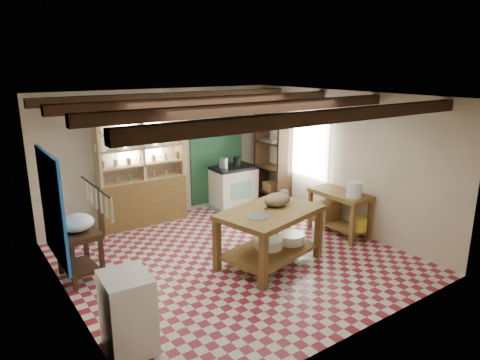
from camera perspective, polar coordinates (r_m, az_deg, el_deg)
floor at (r=7.09m, az=-0.94°, el=-10.41°), size 5.00×5.00×0.02m
ceiling at (r=6.41m, az=-1.04°, el=11.13°), size 5.00×5.00×0.02m
wall_back at (r=8.76m, az=-10.20°, el=3.40°), size 5.00×0.04×2.60m
wall_front at (r=4.87m, az=15.82°, el=-6.53°), size 5.00×0.04×2.60m
wall_left at (r=5.69m, az=-22.40°, el=-3.96°), size 0.04×5.00×2.60m
wall_right at (r=8.25m, az=13.56°, el=2.49°), size 0.04×5.00×2.60m
ceiling_beams at (r=6.42m, az=-1.04°, el=10.06°), size 5.00×3.80×0.15m
blue_wall_patch at (r=6.60m, az=-23.77°, el=-3.37°), size 0.04×1.40×1.60m
green_wall_patch at (r=9.32m, az=-3.12°, el=4.01°), size 1.30×0.04×2.30m
window_back at (r=8.48m, az=-13.34°, el=5.59°), size 0.90×0.02×0.80m
window_right at (r=8.89m, az=8.71°, el=4.30°), size 0.02×1.30×1.20m
utensil_rail at (r=4.44m, az=-18.72°, el=-2.29°), size 0.06×0.90×0.28m
pot_rack at (r=8.84m, az=-1.75°, el=9.51°), size 0.86×0.12×0.36m
shelving_unit at (r=8.42m, az=-12.97°, el=1.38°), size 1.70×0.34×2.20m
tall_rack at (r=9.43m, az=4.39°, el=2.57°), size 0.40×0.86×2.00m
work_table at (r=6.75m, az=3.94°, el=-7.61°), size 1.76×1.37×0.88m
stove at (r=9.37m, az=-0.89°, el=-0.90°), size 0.95×0.64×0.92m
prep_table at (r=6.75m, az=-20.56°, el=-9.25°), size 0.56×0.77×0.74m
white_cabinet at (r=5.01m, az=-14.73°, el=-16.72°), size 0.53×0.62×0.89m
right_counter at (r=8.09m, az=13.05°, el=-4.31°), size 0.58×1.14×0.81m
cat at (r=6.78m, az=4.99°, el=-2.62°), size 0.56×0.50×0.21m
steel_tray at (r=6.30m, az=2.41°, el=-4.86°), size 0.39×0.39×0.02m
basin_large at (r=6.87m, az=3.85°, el=-8.39°), size 0.53×0.53×0.15m
basin_small at (r=7.08m, az=6.83°, el=-7.71°), size 0.53×0.53×0.15m
kettle_left at (r=9.09m, az=-2.22°, el=2.32°), size 0.20×0.20×0.22m
kettle_right at (r=9.28m, az=-0.39°, el=2.50°), size 0.16×0.16×0.20m
enamel_bowl at (r=6.57m, az=-20.96°, el=-5.34°), size 0.52×0.52×0.24m
white_bucket at (r=7.68m, az=14.98°, el=-1.25°), size 0.28×0.28×0.27m
wicker_basket at (r=8.29m, az=11.49°, el=-4.01°), size 0.45×0.36×0.31m
yellow_tub at (r=7.85m, az=15.47°, el=-5.73°), size 0.30×0.30×0.22m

